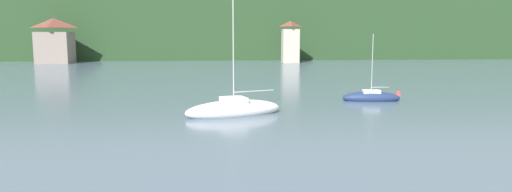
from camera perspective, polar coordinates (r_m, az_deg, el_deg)
name	(u,v)px	position (r m, az deg, el deg)	size (l,w,h in m)	color
wooded_hillside	(295,29)	(132.39, 4.84, 8.17)	(352.00, 60.80, 31.49)	#264223
shore_building_west	(55,41)	(96.13, -23.47, 6.17)	(6.40, 5.42, 8.47)	gray
shore_building_westcentral	(290,42)	(90.87, 4.23, 6.59)	(3.31, 3.45, 7.99)	#BCB29E
sailboat_far_0	(371,97)	(41.73, 13.94, -0.18)	(5.13, 2.11, 6.10)	navy
sailboat_mid_4	(234,110)	(33.73, -2.75, -1.67)	(7.59, 4.52, 8.70)	white
mooring_buoy_near	(398,94)	(47.24, 17.08, 0.28)	(0.53, 0.53, 0.53)	red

